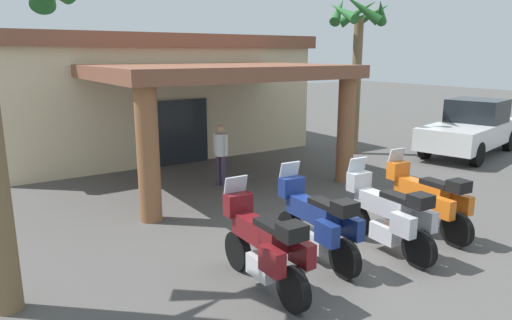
{
  "coord_description": "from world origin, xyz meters",
  "views": [
    {
      "loc": [
        -5.85,
        -5.86,
        3.54
      ],
      "look_at": [
        -0.46,
        2.81,
        1.2
      ],
      "focal_mm": 32.55,
      "sensor_mm": 36.0,
      "label": 1
    }
  ],
  "objects": [
    {
      "name": "pickup_truck_white",
      "position": [
        9.39,
        4.0,
        0.94
      ],
      "size": [
        5.51,
        3.16,
        1.95
      ],
      "rotation": [
        0.0,
        0.0,
        0.26
      ],
      "color": "black",
      "rests_on": "ground_plane"
    },
    {
      "name": "motorcycle_blue",
      "position": [
        -0.97,
        -0.0,
        0.7
      ],
      "size": [
        0.71,
        2.21,
        1.61
      ],
      "rotation": [
        0.0,
        0.0,
        1.54
      ],
      "color": "black",
      "rests_on": "ground_plane"
    },
    {
      "name": "pedestrian",
      "position": [
        -0.16,
        5.09,
        0.98
      ],
      "size": [
        0.32,
        0.52,
        1.69
      ],
      "rotation": [
        0.0,
        0.0,
        0.26
      ],
      "color": "#3F334C",
      "rests_on": "ground_plane"
    },
    {
      "name": "motorcycle_orange",
      "position": [
        1.67,
        -0.18,
        0.7
      ],
      "size": [
        0.72,
        2.21,
        1.61
      ],
      "rotation": [
        0.0,
        0.0,
        1.53
      ],
      "color": "black",
      "rests_on": "ground_plane"
    },
    {
      "name": "ground_plane",
      "position": [
        0.0,
        0.0,
        0.0
      ],
      "size": [
        80.0,
        80.0,
        0.0
      ],
      "primitive_type": "plane",
      "color": "#514F4C"
    },
    {
      "name": "motorcycle_silver",
      "position": [
        0.35,
        -0.39,
        0.7
      ],
      "size": [
        0.71,
        2.21,
        1.61
      ],
      "rotation": [
        0.0,
        0.0,
        1.54
      ],
      "color": "black",
      "rests_on": "ground_plane"
    },
    {
      "name": "palm_tree_near_portico",
      "position": [
        5.89,
        6.33,
        4.14
      ],
      "size": [
        2.22,
        2.28,
        5.57
      ],
      "color": "brown",
      "rests_on": "ground_plane"
    },
    {
      "name": "motorcycle_maroon",
      "position": [
        -2.29,
        -0.37,
        0.7
      ],
      "size": [
        0.7,
        2.21,
        1.61
      ],
      "rotation": [
        0.0,
        0.0,
        1.58
      ],
      "color": "black",
      "rests_on": "ground_plane"
    },
    {
      "name": "motel_building",
      "position": [
        -0.07,
        10.47,
        2.15
      ],
      "size": [
        11.19,
        10.62,
        4.18
      ],
      "rotation": [
        0.0,
        0.0,
        0.03
      ],
      "color": "beige",
      "rests_on": "ground_plane"
    }
  ]
}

